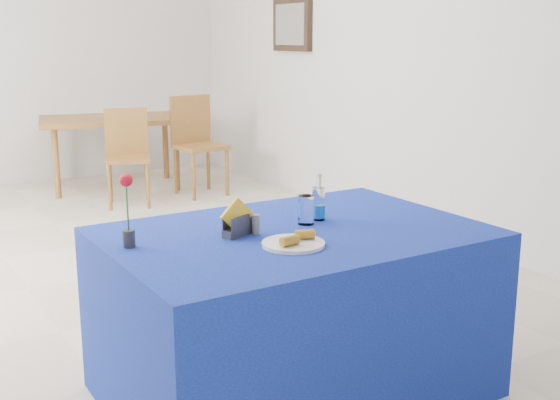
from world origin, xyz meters
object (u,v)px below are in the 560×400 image
Objects in this scene: plate at (293,244)px; water_bottle at (318,205)px; blue_table at (294,312)px; oak_table at (113,125)px; chair_bg_left at (127,150)px; chair_bg_right at (196,138)px.

water_bottle reaches higher than plate.
water_bottle is at bearing 26.40° from blue_table.
plate is 0.16× the size of blue_table.
chair_bg_left reaches higher than oak_table.
chair_bg_right is at bearing 25.11° from chair_bg_left.
chair_bg_right reaches higher than plate.
blue_table is at bearing -112.90° from chair_bg_right.
plate is at bearing -138.11° from water_bottle.
chair_bg_right reaches higher than oak_table.
plate is 0.28× the size of chair_bg_left.
chair_bg_left is at bearing 80.74° from blue_table.
blue_table is at bearing -80.04° from chair_bg_left.
water_bottle reaches higher than oak_table.
blue_table is 7.44× the size of water_bottle.
blue_table is 4.29m from chair_bg_right.
oak_table is 0.81m from chair_bg_left.
blue_table is 0.50m from water_bottle.
water_bottle is 3.91m from chair_bg_left.
chair_bg_right is at bearing 70.08° from plate.
oak_table is at bearing 79.61° from plate.
chair_bg_left is 0.77m from chair_bg_right.
water_bottle is 0.23× the size of chair_bg_left.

